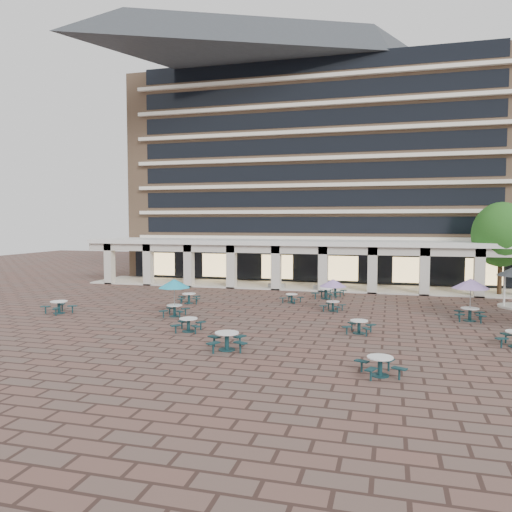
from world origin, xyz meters
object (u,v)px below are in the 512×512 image
(planter_left, at_px, (277,284))
(picnic_table_2, at_px, (380,364))
(picnic_table_0, at_px, (59,306))
(picnic_table_1, at_px, (227,339))
(planter_right, at_px, (322,286))

(planter_left, bearing_deg, picnic_table_2, -67.95)
(picnic_table_0, relative_size, planter_left, 1.51)
(picnic_table_2, bearing_deg, picnic_table_1, 142.07)
(picnic_table_0, bearing_deg, planter_right, 66.88)
(picnic_table_1, height_order, picnic_table_2, picnic_table_1)
(picnic_table_1, relative_size, planter_left, 1.54)
(picnic_table_1, distance_m, planter_left, 21.85)
(picnic_table_0, xyz_separation_m, planter_right, (15.51, 15.61, -0.07))
(picnic_table_2, bearing_deg, picnic_table_0, 137.60)
(planter_right, bearing_deg, planter_left, 180.00)
(picnic_table_0, distance_m, picnic_table_2, 22.65)
(picnic_table_0, height_order, planter_left, planter_left)
(picnic_table_2, xyz_separation_m, planter_left, (-9.68, 23.90, -0.04))
(picnic_table_1, relative_size, planter_right, 1.54)
(picnic_table_1, bearing_deg, planter_left, 78.54)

